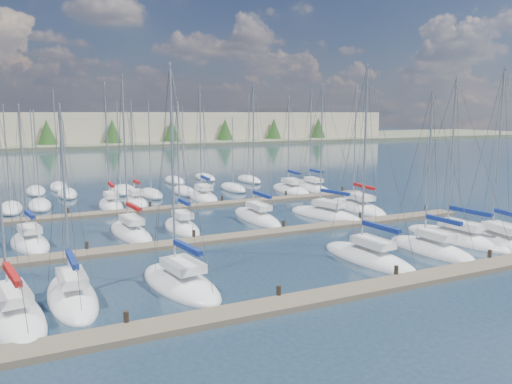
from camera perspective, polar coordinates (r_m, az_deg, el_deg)
name	(u,v)px	position (r m, az deg, el deg)	size (l,w,h in m)	color
ground	(130,176)	(81.58, -14.15, 1.82)	(400.00, 400.00, 0.00)	#243748
dock_near	(350,292)	(28.47, 10.72, -11.15)	(44.00, 1.93, 1.10)	#6B5E4C
dock_mid	(245,236)	(40.06, -1.25, -5.03)	(44.00, 1.93, 1.10)	#6B5E4C
dock_far	(190,206)	(52.84, -7.55, -1.65)	(44.00, 1.93, 1.10)	#6B5E4C
sailboat_c	(180,283)	(29.57, -8.63, -10.25)	(4.17, 8.39, 13.41)	white
sailboat_a	(12,314)	(27.79, -26.15, -12.41)	(4.11, 9.30, 12.79)	white
sailboat_q	(290,190)	(63.87, 3.96, 0.28)	(3.97, 9.16, 12.79)	white
sailboat_k	(257,217)	(46.84, 0.09, -2.91)	(2.56, 9.00, 13.59)	white
sailboat_p	(203,197)	(58.69, -6.08, -0.52)	(3.38, 8.36, 13.84)	white
sailboat_f	(455,238)	(42.29, 21.82, -4.90)	(3.40, 9.58, 13.34)	white
sailboat_m	(357,207)	(53.04, 11.48, -1.69)	(4.05, 10.09, 13.47)	white
sailboat_j	(182,227)	(43.36, -8.47, -3.99)	(2.35, 6.71, 11.60)	white
sailboat_b	(72,297)	(28.97, -20.27, -11.15)	(2.63, 8.00, 11.14)	white
sailboat_n	(111,205)	(55.20, -16.25, -1.43)	(2.52, 7.66, 13.81)	white
sailboat_i	(131,233)	(42.23, -14.13, -4.51)	(3.11, 8.53, 13.68)	white
sailboat_d	(368,258)	(34.94, 12.72, -7.33)	(3.34, 8.64, 13.79)	white
sailboat_e	(431,249)	(38.26, 19.38, -6.19)	(2.82, 7.77, 12.35)	white
sailboat_r	(312,188)	(65.28, 6.46, 0.45)	(2.93, 8.43, 13.61)	white
sailboat_g	(499,242)	(42.44, 25.98, -5.12)	(4.28, 8.79, 14.02)	white
sailboat_l	(326,215)	(48.48, 7.97, -2.61)	(4.99, 9.28, 13.31)	white
sailboat_o	(136,202)	(56.29, -13.58, -1.12)	(2.29, 6.21, 11.98)	white
sailboat_h	(30,243)	(41.43, -24.43, -5.34)	(3.53, 6.85, 11.32)	white
distant_boats	(123,190)	(64.93, -15.01, 0.24)	(36.93, 20.75, 13.30)	#9EA0A5
shoreline	(24,121)	(169.19, -24.97, 7.40)	(400.00, 60.00, 38.00)	#666B51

